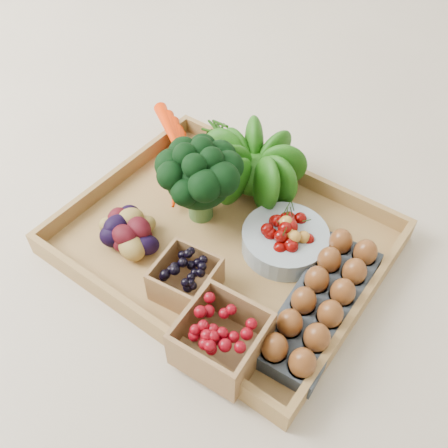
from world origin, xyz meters
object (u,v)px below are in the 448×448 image
Objects in this scene: tray at (224,243)px; egg_carton at (321,306)px; broccoli at (200,192)px; cherry_bowl at (285,241)px.

tray is 1.91× the size of egg_carton.
broccoli is at bearing 165.00° from egg_carton.
broccoli reaches higher than egg_carton.
broccoli is 1.00× the size of cherry_bowl.
broccoli is at bearing -171.82° from cherry_bowl.
broccoli is 0.54× the size of egg_carton.
egg_carton reaches higher than tray.
cherry_bowl is (0.17, 0.02, -0.04)m from broccoli.
cherry_bowl is (0.10, 0.05, 0.03)m from tray.
cherry_bowl is at bearing 27.04° from tray.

